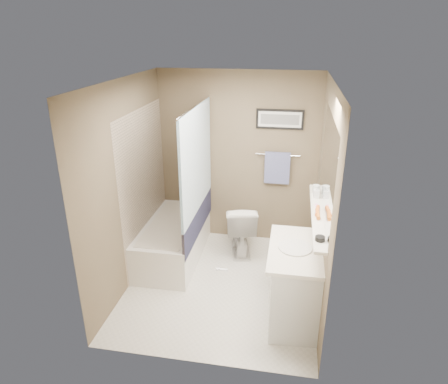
% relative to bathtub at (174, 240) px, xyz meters
% --- Properties ---
extents(ground, '(2.50, 2.50, 0.00)m').
position_rel_bathtub_xyz_m(ground, '(0.75, -0.51, -0.25)').
color(ground, silver).
rests_on(ground, ground).
extents(ceiling, '(2.20, 2.50, 0.04)m').
position_rel_bathtub_xyz_m(ceiling, '(0.75, -0.51, 2.13)').
color(ceiling, white).
rests_on(ceiling, wall_back).
extents(wall_back, '(2.20, 0.04, 2.40)m').
position_rel_bathtub_xyz_m(wall_back, '(0.75, 0.72, 0.95)').
color(wall_back, brown).
rests_on(wall_back, ground).
extents(wall_front, '(2.20, 0.04, 2.40)m').
position_rel_bathtub_xyz_m(wall_front, '(0.75, -1.74, 0.95)').
color(wall_front, brown).
rests_on(wall_front, ground).
extents(wall_left, '(0.04, 2.50, 2.40)m').
position_rel_bathtub_xyz_m(wall_left, '(-0.33, -0.51, 0.95)').
color(wall_left, brown).
rests_on(wall_left, ground).
extents(wall_right, '(0.04, 2.50, 2.40)m').
position_rel_bathtub_xyz_m(wall_right, '(1.83, -0.51, 0.95)').
color(wall_right, brown).
rests_on(wall_right, ground).
extents(tile_surround, '(0.02, 1.55, 2.00)m').
position_rel_bathtub_xyz_m(tile_surround, '(-0.34, -0.01, 0.75)').
color(tile_surround, tan).
rests_on(tile_surround, wall_left).
extents(curtain_rod, '(0.02, 1.55, 0.02)m').
position_rel_bathtub_xyz_m(curtain_rod, '(0.35, -0.01, 1.80)').
color(curtain_rod, silver).
rests_on(curtain_rod, wall_left).
extents(curtain_upper, '(0.03, 1.45, 1.28)m').
position_rel_bathtub_xyz_m(curtain_upper, '(0.35, -0.01, 1.15)').
color(curtain_upper, white).
rests_on(curtain_upper, curtain_rod).
extents(curtain_lower, '(0.03, 1.45, 0.36)m').
position_rel_bathtub_xyz_m(curtain_lower, '(0.35, -0.01, 0.33)').
color(curtain_lower, '#232442').
rests_on(curtain_lower, curtain_rod).
extents(mirror, '(0.02, 1.60, 1.00)m').
position_rel_bathtub_xyz_m(mirror, '(1.84, -0.66, 1.37)').
color(mirror, silver).
rests_on(mirror, wall_right).
extents(shelf, '(0.12, 1.60, 0.03)m').
position_rel_bathtub_xyz_m(shelf, '(1.79, -0.66, 0.85)').
color(shelf, silver).
rests_on(shelf, wall_right).
extents(towel_bar, '(0.60, 0.02, 0.02)m').
position_rel_bathtub_xyz_m(towel_bar, '(1.30, 0.70, 1.05)').
color(towel_bar, silver).
rests_on(towel_bar, wall_back).
extents(towel, '(0.34, 0.05, 0.44)m').
position_rel_bathtub_xyz_m(towel, '(1.30, 0.68, 0.87)').
color(towel, '#8992C7').
rests_on(towel, towel_bar).
extents(art_frame, '(0.62, 0.02, 0.26)m').
position_rel_bathtub_xyz_m(art_frame, '(1.30, 0.72, 1.53)').
color(art_frame, black).
rests_on(art_frame, wall_back).
extents(art_mat, '(0.56, 0.00, 0.20)m').
position_rel_bathtub_xyz_m(art_mat, '(1.30, 0.71, 1.53)').
color(art_mat, white).
rests_on(art_mat, art_frame).
extents(art_image, '(0.50, 0.00, 0.13)m').
position_rel_bathtub_xyz_m(art_image, '(1.30, 0.70, 1.53)').
color(art_image, '#595959').
rests_on(art_image, art_mat).
extents(door, '(0.80, 0.02, 2.00)m').
position_rel_bathtub_xyz_m(door, '(1.30, -1.75, 0.75)').
color(door, silver).
rests_on(door, wall_front).
extents(door_handle, '(0.10, 0.02, 0.02)m').
position_rel_bathtub_xyz_m(door_handle, '(0.97, -1.70, 0.75)').
color(door_handle, silver).
rests_on(door_handle, door).
extents(bathtub, '(0.72, 1.51, 0.50)m').
position_rel_bathtub_xyz_m(bathtub, '(0.00, 0.00, 0.00)').
color(bathtub, white).
rests_on(bathtub, ground).
extents(tub_rim, '(0.56, 1.36, 0.02)m').
position_rel_bathtub_xyz_m(tub_rim, '(0.00, -0.00, 0.25)').
color(tub_rim, silver).
rests_on(tub_rim, bathtub).
extents(toilet, '(0.54, 0.78, 0.72)m').
position_rel_bathtub_xyz_m(toilet, '(0.86, 0.31, 0.11)').
color(toilet, white).
rests_on(toilet, ground).
extents(vanity, '(0.55, 0.93, 0.80)m').
position_rel_bathtub_xyz_m(vanity, '(1.60, -0.95, 0.15)').
color(vanity, silver).
rests_on(vanity, ground).
extents(countertop, '(0.54, 0.96, 0.04)m').
position_rel_bathtub_xyz_m(countertop, '(1.59, -0.95, 0.57)').
color(countertop, white).
rests_on(countertop, vanity).
extents(sink_basin, '(0.34, 0.34, 0.01)m').
position_rel_bathtub_xyz_m(sink_basin, '(1.58, -0.95, 0.60)').
color(sink_basin, silver).
rests_on(sink_basin, countertop).
extents(faucet_spout, '(0.02, 0.02, 0.10)m').
position_rel_bathtub_xyz_m(faucet_spout, '(1.78, -0.95, 0.64)').
color(faucet_spout, silver).
rests_on(faucet_spout, countertop).
extents(faucet_knob, '(0.05, 0.05, 0.05)m').
position_rel_bathtub_xyz_m(faucet_knob, '(1.78, -0.85, 0.62)').
color(faucet_knob, silver).
rests_on(faucet_knob, countertop).
extents(candle_bowl_near, '(0.09, 0.09, 0.04)m').
position_rel_bathtub_xyz_m(candle_bowl_near, '(1.79, -1.25, 0.89)').
color(candle_bowl_near, black).
rests_on(candle_bowl_near, shelf).
extents(hair_brush_front, '(0.05, 0.22, 0.04)m').
position_rel_bathtub_xyz_m(hair_brush_front, '(1.79, -0.74, 0.89)').
color(hair_brush_front, '#C5611B').
rests_on(hair_brush_front, shelf).
extents(hair_brush_back, '(0.06, 0.22, 0.04)m').
position_rel_bathtub_xyz_m(hair_brush_back, '(1.79, -0.66, 0.89)').
color(hair_brush_back, '#D45D1D').
rests_on(hair_brush_back, shelf).
extents(pink_comb, '(0.04, 0.16, 0.01)m').
position_rel_bathtub_xyz_m(pink_comb, '(1.79, -0.53, 0.87)').
color(pink_comb, pink).
rests_on(pink_comb, shelf).
extents(glass_jar, '(0.08, 0.08, 0.10)m').
position_rel_bathtub_xyz_m(glass_jar, '(1.79, -0.13, 0.92)').
color(glass_jar, silver).
rests_on(glass_jar, shelf).
extents(soap_bottle, '(0.07, 0.07, 0.14)m').
position_rel_bathtub_xyz_m(soap_bottle, '(1.79, -0.25, 0.93)').
color(soap_bottle, '#999999').
rests_on(soap_bottle, shelf).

